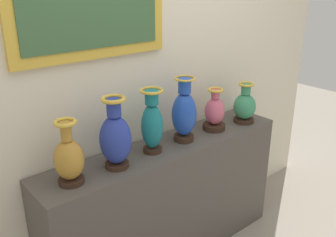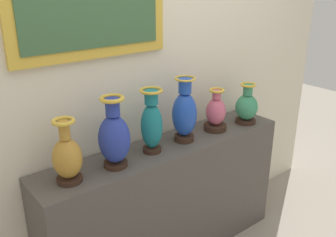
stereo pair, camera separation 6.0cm
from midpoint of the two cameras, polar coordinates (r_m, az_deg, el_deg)
display_shelf at (r=2.61m, az=-0.67°, el=-12.79°), size 1.78×0.35×0.87m
back_wall at (r=2.38m, az=-4.61°, el=11.96°), size 3.62×0.14×3.03m
vase_ochre at (r=1.99m, az=-15.81°, el=-5.90°), size 0.16×0.16×0.35m
vase_cobalt at (r=2.08m, az=-8.89°, el=-2.92°), size 0.18×0.18×0.42m
vase_teal at (r=2.24m, az=-3.23°, el=-0.74°), size 0.14×0.14×0.40m
vase_sapphire at (r=2.39m, az=1.79°, el=0.83°), size 0.16×0.16×0.43m
vase_rose at (r=2.61m, az=6.52°, el=0.90°), size 0.16×0.16×0.30m
vase_jade at (r=2.78m, az=11.09°, el=1.89°), size 0.16×0.16×0.30m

